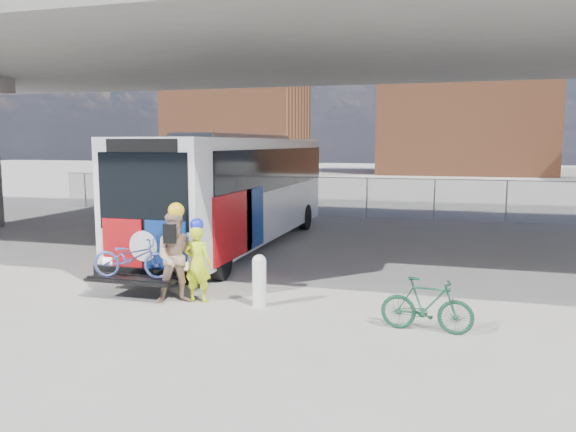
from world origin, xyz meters
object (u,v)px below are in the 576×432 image
at_px(cyclist_tan, 177,256).
at_px(cyclist_hivis, 198,262).
at_px(bike_parked, 427,305).
at_px(bollard, 259,279).
at_px(bus, 239,183).

bearing_deg(cyclist_tan, cyclist_hivis, -3.43).
xyz_separation_m(cyclist_hivis, bike_parked, (4.84, -0.67, -0.38)).
relative_size(bollard, cyclist_tan, 0.51).
height_order(cyclist_hivis, bike_parked, cyclist_hivis).
relative_size(cyclist_hivis, bike_parked, 1.10).
relative_size(cyclist_hivis, cyclist_tan, 0.84).
height_order(bollard, cyclist_hivis, cyclist_hivis).
distance_m(bus, cyclist_hivis, 6.60).
relative_size(bus, bike_parked, 7.79).
xyz_separation_m(cyclist_hivis, cyclist_tan, (-0.38, -0.19, 0.14)).
bearing_deg(bike_parked, cyclist_hivis, 86.39).
bearing_deg(cyclist_hivis, bollard, 179.21).
relative_size(bollard, cyclist_hivis, 0.61).
bearing_deg(bus, bollard, -65.74).
height_order(cyclist_hivis, cyclist_tan, cyclist_tan).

